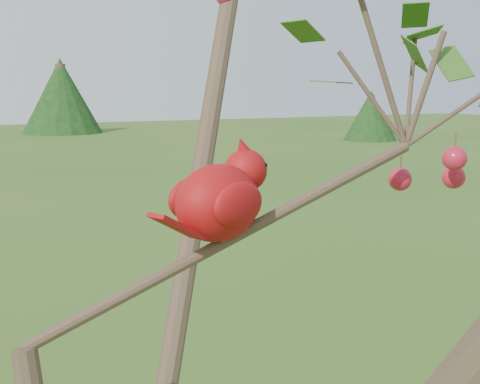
{
  "coord_description": "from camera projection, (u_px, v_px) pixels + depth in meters",
  "views": [
    {
      "loc": [
        -0.18,
        -0.78,
        2.3
      ],
      "look_at": [
        0.27,
        0.1,
        2.14
      ],
      "focal_mm": 50.0,
      "sensor_mm": 36.0,
      "label": 1
    }
  ],
  "objects": [
    {
      "name": "cardinal",
      "position": [
        221.0,
        198.0,
        0.97
      ],
      "size": [
        0.23,
        0.15,
        0.16
      ],
      "rotation": [
        0.0,
        0.0,
        0.4
      ],
      "color": "#AE100E",
      "rests_on": "ground"
    },
    {
      "name": "crabapple_tree",
      "position": [
        101.0,
        236.0,
        0.79
      ],
      "size": [
        2.35,
        2.05,
        2.95
      ],
      "color": "#483727",
      "rests_on": "ground"
    }
  ]
}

